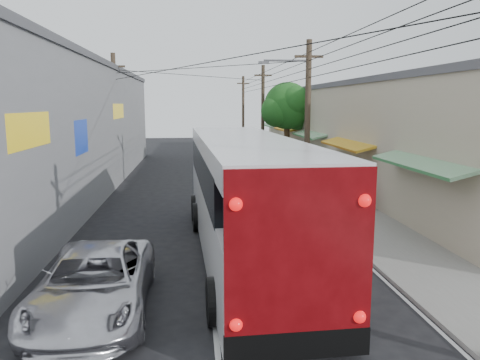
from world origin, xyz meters
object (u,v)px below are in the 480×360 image
at_px(parked_car_far, 251,152).
at_px(parked_suv, 284,179).
at_px(parked_car_mid, 248,159).
at_px(coach_bus, 244,195).
at_px(pedestrian_near, 369,193).
at_px(pedestrian_far, 347,190).
at_px(jeepney, 94,283).

bearing_deg(parked_car_far, parked_suv, -91.45).
distance_m(parked_car_mid, parked_car_far, 5.19).
xyz_separation_m(coach_bus, parked_suv, (3.29, 10.20, -1.17)).
xyz_separation_m(parked_car_mid, pedestrian_near, (3.80, -15.38, 0.18)).
relative_size(parked_suv, pedestrian_near, 3.80).
height_order(pedestrian_near, pedestrian_far, pedestrian_far).
relative_size(pedestrian_near, pedestrian_far, 0.87).
bearing_deg(coach_bus, parked_car_mid, 80.73).
distance_m(parked_car_far, pedestrian_near, 20.73).
distance_m(coach_bus, parked_car_mid, 21.23).
height_order(coach_bus, parked_car_mid, coach_bus).
bearing_deg(pedestrian_far, parked_car_far, -90.00).
height_order(parked_suv, pedestrian_far, pedestrian_far).
xyz_separation_m(jeepney, parked_car_far, (7.40, 30.12, -0.04)).
relative_size(coach_bus, pedestrian_near, 8.91).
height_order(parked_suv, parked_car_mid, parked_suv).
height_order(jeepney, pedestrian_near, pedestrian_near).
relative_size(coach_bus, jeepney, 2.47).
relative_size(parked_suv, parked_car_mid, 1.39).
height_order(coach_bus, pedestrian_far, coach_bus).
xyz_separation_m(jeepney, pedestrian_near, (10.40, 9.62, 0.12)).
bearing_deg(coach_bus, pedestrian_far, 45.63).
relative_size(jeepney, pedestrian_near, 3.61).
bearing_deg(parked_car_mid, pedestrian_near, -70.45).
height_order(parked_car_mid, pedestrian_near, pedestrian_near).
height_order(parked_car_mid, parked_car_far, parked_car_far).
bearing_deg(parked_car_mid, jeepney, -99.10).
relative_size(coach_bus, pedestrian_far, 7.76).
xyz_separation_m(parked_suv, pedestrian_near, (3.11, -4.55, 0.04)).
relative_size(parked_car_mid, pedestrian_near, 2.72).
height_order(parked_car_far, pedestrian_near, pedestrian_near).
xyz_separation_m(coach_bus, pedestrian_near, (6.40, 5.65, -1.13)).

